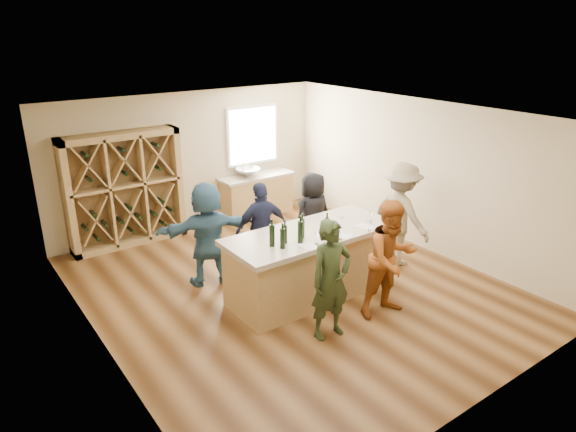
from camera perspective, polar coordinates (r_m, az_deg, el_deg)
floor at (r=8.55m, az=0.25°, el=-8.08°), size 6.00×7.00×0.10m
ceiling at (r=7.60m, az=0.28°, el=11.49°), size 6.00×7.00×0.10m
wall_back at (r=10.90m, az=-10.88°, el=6.15°), size 6.00×0.10×2.80m
wall_front at (r=5.74m, az=21.92°, el=-8.57°), size 6.00×0.10×2.80m
wall_left at (r=6.75m, az=-21.19°, el=-4.01°), size 0.10×7.00×2.80m
wall_right at (r=9.98m, az=14.59°, el=4.51°), size 0.10×7.00×2.80m
window_frame at (r=11.45m, az=-3.97°, el=8.95°), size 1.30×0.06×1.30m
window_pane at (r=11.42m, az=-3.88°, el=8.92°), size 1.18×0.01×1.18m
wine_rack at (r=10.21m, az=-17.68°, el=2.79°), size 2.20×0.45×2.20m
back_counter_base at (r=11.52m, az=-3.52°, el=2.23°), size 1.60×0.58×0.86m
back_counter_top at (r=11.38m, az=-3.57°, el=4.43°), size 1.70×0.62×0.06m
sink at (r=11.25m, az=-4.44°, el=4.86°), size 0.54×0.54×0.19m
faucet at (r=11.38m, az=-4.93°, el=5.33°), size 0.02×0.02×0.30m
tasting_counter_base at (r=8.07m, az=2.55°, el=-5.53°), size 2.60×1.00×1.00m
tasting_counter_top at (r=7.85m, az=2.61°, el=-1.99°), size 2.72×1.12×0.08m
wine_bottle_a at (r=7.26m, az=-1.79°, el=-2.17°), size 0.11×0.11×0.33m
wine_bottle_b at (r=7.19m, az=-0.61°, el=-2.51°), size 0.08×0.08×0.30m
wine_bottle_c at (r=7.36m, az=-0.35°, el=-2.04°), size 0.08×0.08×0.27m
wine_bottle_d at (r=7.37m, az=1.40°, el=-1.79°), size 0.09×0.09×0.33m
wine_bottle_e at (r=7.53m, az=1.58°, el=-1.41°), size 0.10×0.10×0.30m
wine_glass_a at (r=7.36m, az=3.22°, el=-2.53°), size 0.08×0.08×0.17m
wine_glass_b at (r=7.54m, az=5.87°, el=-1.99°), size 0.09×0.09×0.18m
wine_glass_c at (r=7.92m, az=8.99°, el=-1.00°), size 0.09×0.09×0.18m
wine_glass_d at (r=7.95m, az=5.89°, el=-0.73°), size 0.09×0.09×0.19m
wine_glass_e at (r=8.26m, az=9.19°, el=-0.15°), size 0.07×0.07×0.17m
tasting_menu_a at (r=7.32m, az=2.30°, el=-3.35°), size 0.22×0.28×0.00m
tasting_menu_b at (r=7.72m, az=5.96°, el=-2.14°), size 0.31×0.35×0.00m
tasting_menu_c at (r=8.10m, az=8.55°, el=-1.17°), size 0.22×0.29×0.00m
person_near_left at (r=6.92m, az=4.78°, el=-7.08°), size 0.65×0.50×1.70m
person_near_right at (r=7.55m, az=11.40°, el=-4.67°), size 0.91×0.57×1.76m
person_server at (r=9.17m, az=12.37°, el=0.19°), size 0.58×1.21×1.86m
person_far_mid at (r=8.66m, az=-2.91°, el=-1.42°), size 1.00×0.61×1.62m
person_far_right at (r=9.32m, az=2.77°, el=0.10°), size 0.78×0.51×1.58m
person_far_left at (r=8.40m, az=-8.93°, el=-1.94°), size 1.70×0.96×1.74m
wine_bottle_f at (r=7.59m, az=4.33°, el=-1.28°), size 0.07×0.07×0.30m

